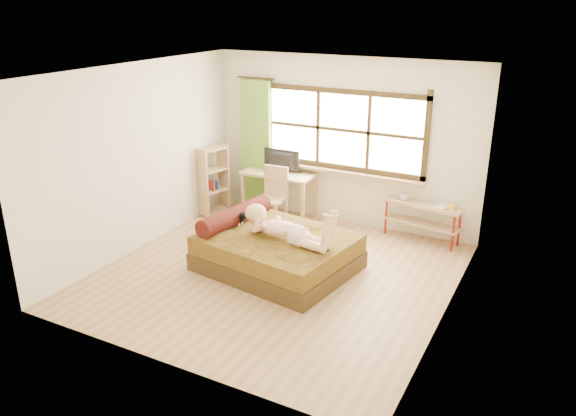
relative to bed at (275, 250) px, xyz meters
The scene contains 18 objects.
floor 0.34m from the bed, 56.53° to the right, with size 4.50×4.50×0.00m, color #9E754C.
ceiling 2.45m from the bed, 56.53° to the right, with size 4.50×4.50×0.00m, color white.
wall_back 2.34m from the bed, 86.66° to the left, with size 4.50×4.50×0.00m, color silver.
wall_front 2.67m from the bed, 87.16° to the right, with size 4.50×4.50×0.00m, color silver.
wall_left 2.40m from the bed, behind, with size 4.50×4.50×0.00m, color silver.
wall_right 2.61m from the bed, ahead, with size 4.50×4.50×0.00m, color silver.
window 2.39m from the bed, 86.61° to the left, with size 2.80×0.16×1.46m.
curtain 2.57m from the bed, 126.28° to the left, with size 0.55×0.10×2.20m, color olive.
bed is the anchor object (origin of this frame).
woman 0.56m from the bed, 16.17° to the right, with size 1.37×0.39×0.59m, color beige, non-canonical shape.
kitten 0.76m from the bed, behind, with size 0.29×0.12×0.23m, color black, non-canonical shape.
desk 2.03m from the bed, 117.07° to the left, with size 1.24×0.58×0.77m.
monitor 2.15m from the bed, 116.43° to the left, with size 0.65×0.09×0.37m, color black.
chair 1.64m from the bed, 119.75° to the left, with size 0.44×0.44×0.97m.
pipe_shelf 2.45m from the bed, 50.60° to the left, with size 1.23×0.49×0.68m.
cup 2.29m from the bed, 56.76° to the left, with size 0.14×0.14×0.11m, color gray.
book 2.59m from the bed, 47.38° to the left, with size 0.18×0.24×0.02m, color gray.
bookshelf 2.41m from the bed, 145.18° to the left, with size 0.41×0.57×1.18m.
Camera 1 is at (3.31, -5.95, 3.53)m, focal length 35.00 mm.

